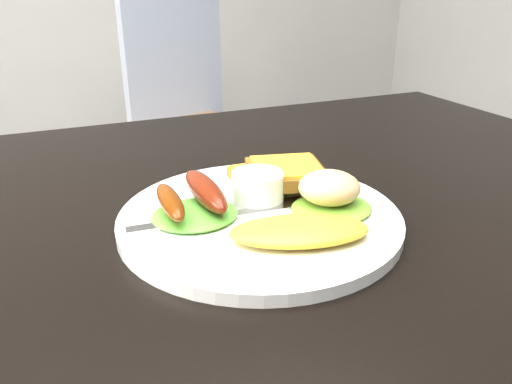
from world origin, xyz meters
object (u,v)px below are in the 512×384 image
object	(u,v)px
dining_table	(230,220)
plate	(260,218)
person	(262,29)
dining_chair	(191,134)

from	to	relation	value
dining_table	plate	world-z (taller)	plate
person	plate	bearing A→B (deg)	90.98
person	plate	size ratio (longest dim) A/B	5.92
dining_table	person	size ratio (longest dim) A/B	0.70
dining_table	dining_chair	bearing A→B (deg)	76.17
dining_table	plate	distance (m)	0.06
dining_table	person	world-z (taller)	person
dining_table	plate	xyz separation A→B (m)	(0.01, -0.06, 0.03)
dining_table	person	xyz separation A→B (m)	(0.37, 0.75, 0.13)
dining_chair	person	size ratio (longest dim) A/B	0.24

